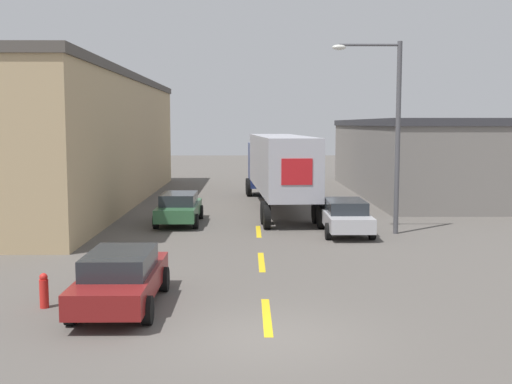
{
  "coord_description": "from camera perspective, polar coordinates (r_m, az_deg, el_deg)",
  "views": [
    {
      "loc": [
        -0.44,
        -13.2,
        4.51
      ],
      "look_at": [
        -0.14,
        11.07,
        1.94
      ],
      "focal_mm": 45.0,
      "sensor_mm": 36.0,
      "label": 1
    }
  ],
  "objects": [
    {
      "name": "semi_truck",
      "position": [
        34.36,
        1.95,
        2.5
      ],
      "size": [
        3.52,
        15.62,
        3.93
      ],
      "rotation": [
        0.0,
        0.0,
        0.06
      ],
      "color": "navy",
      "rests_on": "ground_plane"
    },
    {
      "name": "fire_hydrant",
      "position": [
        16.81,
        -18.33,
        -8.32
      ],
      "size": [
        0.22,
        0.22,
        0.87
      ],
      "color": "red",
      "rests_on": "ground_plane"
    },
    {
      "name": "parked_car_left_far",
      "position": [
        29.37,
        -6.85,
        -1.37
      ],
      "size": [
        1.95,
        4.71,
        1.41
      ],
      "color": "#2D5B38",
      "rests_on": "ground_plane"
    },
    {
      "name": "road_centerline",
      "position": [
        21.23,
        0.49,
        -6.23
      ],
      "size": [
        0.2,
        15.04,
        0.01
      ],
      "color": "gold",
      "rests_on": "ground_plane"
    },
    {
      "name": "street_lamp",
      "position": [
        26.81,
        11.79,
        6.08
      ],
      "size": [
        2.84,
        0.32,
        7.84
      ],
      "color": "#4C4C51",
      "rests_on": "ground_plane"
    },
    {
      "name": "warehouse_right",
      "position": [
        43.08,
        15.07,
        3.04
      ],
      "size": [
        9.43,
        21.16,
        4.82
      ],
      "color": "slate",
      "rests_on": "ground_plane"
    },
    {
      "name": "ground_plane",
      "position": [
        13.96,
        1.15,
        -12.83
      ],
      "size": [
        160.0,
        160.0,
        0.0
      ],
      "primitive_type": "plane",
      "color": "#56514C"
    },
    {
      "name": "parked_car_left_near",
      "position": [
        16.32,
        -11.9,
        -7.43
      ],
      "size": [
        1.95,
        4.71,
        1.41
      ],
      "color": "maroon",
      "rests_on": "ground_plane"
    },
    {
      "name": "warehouse_left",
      "position": [
        38.65,
        -18.92,
        4.45
      ],
      "size": [
        11.86,
        29.71,
        7.3
      ],
      "color": "tan",
      "rests_on": "ground_plane"
    },
    {
      "name": "parked_car_right_mid",
      "position": [
        26.83,
        7.92,
        -2.08
      ],
      "size": [
        1.95,
        4.71,
        1.41
      ],
      "color": "#B2B2B7",
      "rests_on": "ground_plane"
    }
  ]
}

